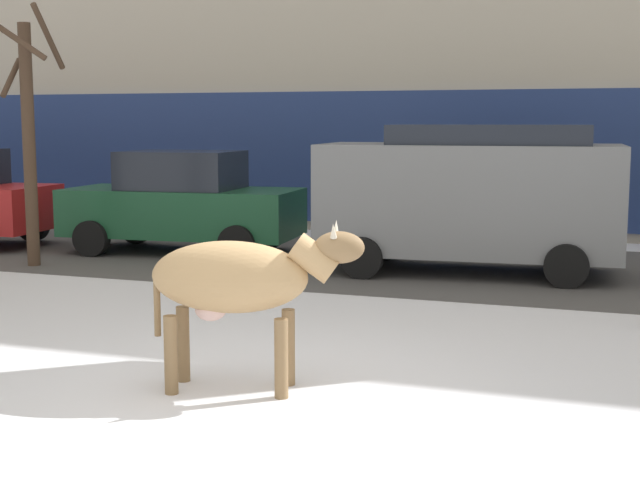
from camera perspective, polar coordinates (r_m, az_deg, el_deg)
ground_plane at (r=7.85m, az=-4.34°, el=-10.04°), size 120.00×120.00×0.00m
road_strip at (r=14.78m, az=7.31°, el=-1.66°), size 60.00×5.60×0.01m
cow_tan at (r=7.85m, az=-5.31°, el=-2.58°), size 1.94×0.89×1.54m
car_darkgreen_sedan at (r=16.29m, az=-8.81°, el=2.38°), size 4.33×2.24×1.84m
car_grey_van at (r=14.08m, az=9.63°, el=2.91°), size 4.74×2.40×2.32m
bare_tree_far_back at (r=15.26m, az=-18.16°, el=6.53°), size 0.95×1.12×4.20m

